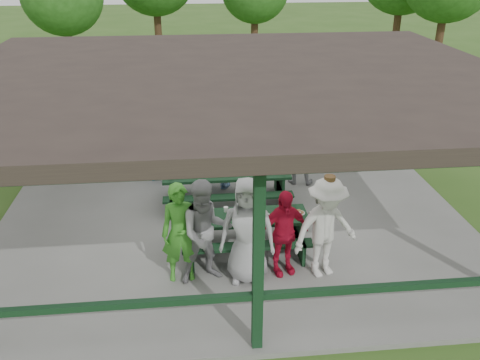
{
  "coord_description": "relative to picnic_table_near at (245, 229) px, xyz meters",
  "views": [
    {
      "loc": [
        -0.85,
        -9.55,
        5.52
      ],
      "look_at": [
        0.11,
        -0.3,
        1.18
      ],
      "focal_mm": 38.0,
      "sensor_mm": 36.0,
      "label": 1
    }
  ],
  "objects": [
    {
      "name": "picnic_table_far",
      "position": [
        -0.19,
        2.0,
        0.01
      ],
      "size": [
        2.85,
        1.39,
        0.75
      ],
      "color": "black",
      "rests_on": "concrete_slab"
    },
    {
      "name": "farm_trailer",
      "position": [
        -2.17,
        8.98,
        0.11
      ],
      "size": [
        3.93,
        2.31,
        1.36
      ],
      "rotation": [
        0.0,
        0.0,
        0.26
      ],
      "color": "navy",
      "rests_on": "ground"
    },
    {
      "name": "spectator_blue",
      "position": [
        -1.79,
        3.37,
        0.38
      ],
      "size": [
        0.73,
        0.62,
        1.7
      ],
      "primitive_type": "imported",
      "rotation": [
        0.0,
        0.0,
        2.72
      ],
      "color": "teal",
      "rests_on": "concrete_slab"
    },
    {
      "name": "contestant_grey_mid",
      "position": [
        -0.06,
        -0.93,
        0.51
      ],
      "size": [
        1.05,
        0.79,
        1.95
      ],
      "primitive_type": "imported",
      "rotation": [
        0.0,
        0.0,
        -0.19
      ],
      "color": "#99989B",
      "rests_on": "concrete_slab"
    },
    {
      "name": "table_setting",
      "position": [
        -0.04,
        0.02,
        0.31
      ],
      "size": [
        2.44,
        0.45,
        0.1
      ],
      "color": "white",
      "rests_on": "picnic_table_near"
    },
    {
      "name": "pavilion_structure",
      "position": [
        -0.11,
        1.2,
        2.6
      ],
      "size": [
        10.6,
        8.6,
        3.24
      ],
      "color": "black",
      "rests_on": "concrete_slab"
    },
    {
      "name": "spectator_grey",
      "position": [
        1.65,
        2.95,
        0.34
      ],
      "size": [
        0.93,
        0.8,
        1.63
      ],
      "primitive_type": "imported",
      "rotation": [
        0.0,
        0.0,
        2.87
      ],
      "color": "gray",
      "rests_on": "concrete_slab"
    },
    {
      "name": "contestant_white_fedora",
      "position": [
        1.31,
        -0.93,
        0.48
      ],
      "size": [
        1.37,
        1.02,
        1.94
      ],
      "rotation": [
        0.0,
        0.0,
        0.3
      ],
      "color": "silver",
      "rests_on": "concrete_slab"
    },
    {
      "name": "contestant_grey_left",
      "position": [
        -0.76,
        -0.86,
        0.49
      ],
      "size": [
        1.06,
        0.9,
        1.91
      ],
      "primitive_type": "imported",
      "rotation": [
        0.0,
        0.0,
        0.21
      ],
      "color": "gray",
      "rests_on": "concrete_slab"
    },
    {
      "name": "pickup_truck",
      "position": [
        1.57,
        11.17,
        0.17
      ],
      "size": [
        5.78,
        3.9,
        1.47
      ],
      "primitive_type": "imported",
      "rotation": [
        0.0,
        0.0,
        1.27
      ],
      "color": "silver",
      "rests_on": "ground"
    },
    {
      "name": "concrete_slab",
      "position": [
        -0.11,
        1.2,
        -0.52
      ],
      "size": [
        10.0,
        8.0,
        0.1
      ],
      "primitive_type": "cube",
      "color": "slate",
      "rests_on": "ground"
    },
    {
      "name": "spectator_lblue",
      "position": [
        -0.36,
        2.91,
        0.38
      ],
      "size": [
        1.64,
        0.94,
        1.69
      ],
      "primitive_type": "imported",
      "rotation": [
        0.0,
        0.0,
        2.84
      ],
      "color": "#8AB0D6",
      "rests_on": "concrete_slab"
    },
    {
      "name": "contestant_red",
      "position": [
        0.59,
        -0.79,
        0.34
      ],
      "size": [
        1.02,
        0.62,
        1.63
      ],
      "primitive_type": "imported",
      "rotation": [
        0.0,
        0.0,
        0.25
      ],
      "color": "#BA102C",
      "rests_on": "concrete_slab"
    },
    {
      "name": "ground",
      "position": [
        -0.11,
        1.2,
        -0.57
      ],
      "size": [
        90.0,
        90.0,
        0.0
      ],
      "primitive_type": "plane",
      "color": "#2F5119",
      "rests_on": "ground"
    },
    {
      "name": "contestant_green",
      "position": [
        -1.2,
        -0.79,
        0.45
      ],
      "size": [
        0.69,
        0.48,
        1.83
      ],
      "primitive_type": "imported",
      "rotation": [
        0.0,
        0.0,
        0.06
      ],
      "color": "#368924",
      "rests_on": "concrete_slab"
    },
    {
      "name": "picnic_table_near",
      "position": [
        0.0,
        0.0,
        0.0
      ],
      "size": [
        2.4,
        1.39,
        0.75
      ],
      "color": "black",
      "rests_on": "concrete_slab"
    }
  ]
}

